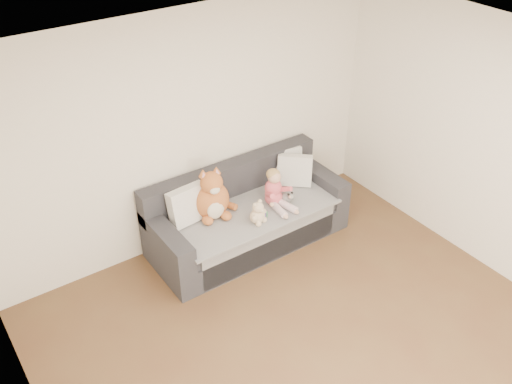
# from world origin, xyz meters

# --- Properties ---
(room_shell) EXTENTS (5.00, 5.00, 5.00)m
(room_shell) POSITION_xyz_m (0.00, 0.42, 1.30)
(room_shell) COLOR brown
(room_shell) RESTS_ON ground
(sofa) EXTENTS (2.20, 0.94, 0.85)m
(sofa) POSITION_xyz_m (0.38, 2.06, 0.31)
(sofa) COLOR #29292E
(sofa) RESTS_ON ground
(cushion_left) EXTENTS (0.45, 0.24, 0.40)m
(cushion_left) POSITION_xyz_m (-0.27, 2.17, 0.67)
(cushion_left) COLOR beige
(cushion_left) RESTS_ON sofa
(cushion_right_back) EXTENTS (0.44, 0.28, 0.38)m
(cushion_right_back) POSITION_xyz_m (1.08, 2.29, 0.66)
(cushion_right_back) COLOR beige
(cushion_right_back) RESTS_ON sofa
(cushion_right_front) EXTENTS (0.41, 0.39, 0.37)m
(cushion_right_front) POSITION_xyz_m (1.08, 2.10, 0.65)
(cushion_right_front) COLOR beige
(cushion_right_front) RESTS_ON sofa
(toddler) EXTENTS (0.31, 0.44, 0.43)m
(toddler) POSITION_xyz_m (0.65, 1.89, 0.65)
(toddler) COLOR #CE5248
(toddler) RESTS_ON sofa
(plush_cat) EXTENTS (0.46, 0.41, 0.60)m
(plush_cat) POSITION_xyz_m (-0.01, 2.12, 0.69)
(plush_cat) COLOR #B25D27
(plush_cat) RESTS_ON sofa
(teddy_bear) EXTENTS (0.21, 0.17, 0.27)m
(teddy_bear) POSITION_xyz_m (0.31, 1.73, 0.58)
(teddy_bear) COLOR beige
(teddy_bear) RESTS_ON sofa
(plush_cow) EXTENTS (0.12, 0.19, 0.15)m
(plush_cow) POSITION_xyz_m (0.79, 1.85, 0.54)
(plush_cow) COLOR white
(plush_cow) RESTS_ON sofa
(sippy_cup) EXTENTS (0.11, 0.08, 0.13)m
(sippy_cup) POSITION_xyz_m (0.37, 1.74, 0.54)
(sippy_cup) COLOR #503694
(sippy_cup) RESTS_ON sofa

